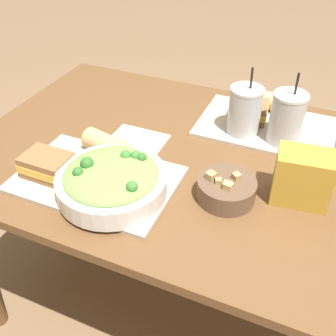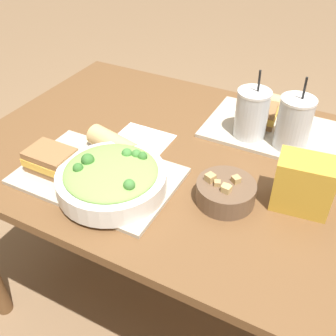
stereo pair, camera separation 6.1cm
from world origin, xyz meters
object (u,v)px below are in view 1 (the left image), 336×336
soup_bowl (226,189)px  salad_bowl (112,180)px  baguette_near (110,146)px  sandwich_far (249,111)px  drink_cup_dark (244,112)px  sandwich_near (47,165)px  baguette_far (278,103)px  napkin_folded (138,139)px  chip_bag (302,178)px  drink_cup_red (286,120)px

soup_bowl → salad_bowl: bearing=-158.7°
baguette_near → sandwich_far: 0.50m
soup_bowl → drink_cup_dark: drink_cup_dark is taller
sandwich_near → baguette_far: size_ratio=1.07×
salad_bowl → sandwich_far: salad_bowl is taller
baguette_near → sandwich_far: same height
soup_bowl → sandwich_far: bearing=95.8°
sandwich_near → drink_cup_dark: size_ratio=0.60×
baguette_near → drink_cup_dark: 0.44m
salad_bowl → sandwich_far: (0.24, 0.52, -0.01)m
salad_bowl → napkin_folded: salad_bowl is taller
sandwich_near → napkin_folded: 0.31m
salad_bowl → drink_cup_dark: size_ratio=1.30×
soup_bowl → baguette_far: (0.04, 0.50, 0.01)m
baguette_far → chip_bag: (0.14, -0.43, 0.03)m
salad_bowl → napkin_folded: (-0.06, 0.27, -0.05)m
drink_cup_dark → napkin_folded: bearing=-151.7°
sandwich_near → chip_bag: bearing=16.2°
baguette_far → salad_bowl: bearing=157.2°
sandwich_near → sandwich_far: 0.69m
sandwich_near → chip_bag: (0.66, 0.19, 0.03)m
baguette_near → drink_cup_red: size_ratio=0.77×
salad_bowl → chip_bag: chip_bag is taller
baguette_near → sandwich_far: size_ratio=1.36×
sandwich_far → napkin_folded: size_ratio=0.74×
salad_bowl → drink_cup_dark: 0.49m
baguette_near → salad_bowl: bearing=-134.7°
salad_bowl → baguette_near: 0.17m
salad_bowl → drink_cup_red: size_ratio=1.26×
salad_bowl → soup_bowl: size_ratio=1.88×
baguette_far → napkin_folded: (-0.38, -0.34, -0.04)m
sandwich_near → drink_cup_dark: drink_cup_dark is taller
soup_bowl → napkin_folded: (-0.34, 0.16, -0.03)m
soup_bowl → drink_cup_red: bearing=74.1°
salad_bowl → drink_cup_red: (0.37, 0.43, 0.04)m
sandwich_far → baguette_far: (0.08, 0.09, 0.00)m
soup_bowl → chip_bag: 0.20m
baguette_far → drink_cup_red: bearing=-158.8°
sandwich_far → chip_bag: bearing=-63.4°
salad_bowl → baguette_near: bearing=122.1°
drink_cup_dark → chip_bag: size_ratio=1.49×
drink_cup_red → napkin_folded: bearing=-159.4°
baguette_far → drink_cup_red: size_ratio=0.54×
baguette_far → soup_bowl: bearing=-179.5°
baguette_near → napkin_folded: bearing=-0.6°
baguette_near → soup_bowl: bearing=-81.9°
baguette_far → chip_bag: chip_bag is taller
baguette_near → baguette_far: same height
sandwich_far → drink_cup_red: bearing=-40.4°
soup_bowl → drink_cup_dark: 0.33m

